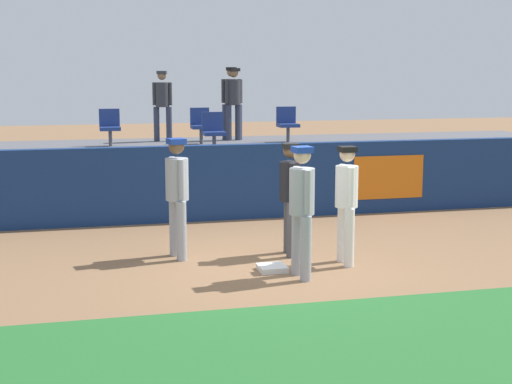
{
  "coord_description": "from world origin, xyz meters",
  "views": [
    {
      "loc": [
        -2.84,
        -10.14,
        2.9
      ],
      "look_at": [
        -0.14,
        0.95,
        1.0
      ],
      "focal_mm": 52.16,
      "sensor_mm": 36.0,
      "label": 1
    }
  ],
  "objects_px": {
    "player_umpire": "(290,191)",
    "player_runner_visitor": "(177,189)",
    "seat_back_center": "(201,124)",
    "spectator_hooded": "(232,98)",
    "seat_back_left": "(110,125)",
    "first_base": "(272,268)",
    "spectator_capped": "(234,99)",
    "seat_front_center": "(214,130)",
    "seat_back_right": "(287,122)",
    "player_coach_visitor": "(302,203)",
    "player_fielder_home": "(346,197)",
    "spectator_casual": "(162,101)"
  },
  "relations": [
    {
      "from": "player_coach_visitor",
      "to": "seat_back_left",
      "type": "xyz_separation_m",
      "value": [
        -2.24,
        7.53,
        0.56
      ]
    },
    {
      "from": "player_fielder_home",
      "to": "player_runner_visitor",
      "type": "xyz_separation_m",
      "value": [
        -2.39,
        0.95,
        0.05
      ]
    },
    {
      "from": "player_fielder_home",
      "to": "seat_back_center",
      "type": "bearing_deg",
      "value": -170.55
    },
    {
      "from": "player_umpire",
      "to": "seat_back_right",
      "type": "xyz_separation_m",
      "value": [
        1.75,
        6.25,
        0.61
      ]
    },
    {
      "from": "player_umpire",
      "to": "spectator_casual",
      "type": "bearing_deg",
      "value": -163.07
    },
    {
      "from": "seat_back_center",
      "to": "spectator_hooded",
      "type": "xyz_separation_m",
      "value": [
        0.9,
        0.77,
        0.56
      ]
    },
    {
      "from": "first_base",
      "to": "player_fielder_home",
      "type": "relative_size",
      "value": 0.23
    },
    {
      "from": "spectator_casual",
      "to": "player_fielder_home",
      "type": "bearing_deg",
      "value": 117.34
    },
    {
      "from": "seat_back_center",
      "to": "spectator_hooded",
      "type": "bearing_deg",
      "value": 40.4
    },
    {
      "from": "player_coach_visitor",
      "to": "player_umpire",
      "type": "xyz_separation_m",
      "value": [
        0.21,
        1.29,
        -0.05
      ]
    },
    {
      "from": "seat_back_right",
      "to": "player_coach_visitor",
      "type": "bearing_deg",
      "value": -104.58
    },
    {
      "from": "seat_back_center",
      "to": "spectator_casual",
      "type": "distance_m",
      "value": 1.26
    },
    {
      "from": "spectator_casual",
      "to": "first_base",
      "type": "bearing_deg",
      "value": 108.92
    },
    {
      "from": "seat_back_right",
      "to": "player_runner_visitor",
      "type": "bearing_deg",
      "value": -120.05
    },
    {
      "from": "player_fielder_home",
      "to": "seat_back_center",
      "type": "height_order",
      "value": "seat_back_center"
    },
    {
      "from": "seat_back_left",
      "to": "spectator_casual",
      "type": "xyz_separation_m",
      "value": [
        1.3,
        0.85,
        0.51
      ]
    },
    {
      "from": "player_fielder_home",
      "to": "player_coach_visitor",
      "type": "height_order",
      "value": "player_coach_visitor"
    },
    {
      "from": "seat_back_center",
      "to": "player_fielder_home",
      "type": "bearing_deg",
      "value": -81.69
    },
    {
      "from": "spectator_casual",
      "to": "spectator_hooded",
      "type": "bearing_deg",
      "value": -168.3
    },
    {
      "from": "player_runner_visitor",
      "to": "player_coach_visitor",
      "type": "relative_size",
      "value": 1.0
    },
    {
      "from": "first_base",
      "to": "spectator_casual",
      "type": "bearing_deg",
      "value": 94.57
    },
    {
      "from": "player_umpire",
      "to": "seat_back_left",
      "type": "bearing_deg",
      "value": -150.85
    },
    {
      "from": "player_runner_visitor",
      "to": "seat_back_center",
      "type": "height_order",
      "value": "seat_back_center"
    },
    {
      "from": "spectator_hooded",
      "to": "seat_back_right",
      "type": "bearing_deg",
      "value": 165.63
    },
    {
      "from": "player_coach_visitor",
      "to": "spectator_hooded",
      "type": "relative_size",
      "value": 1.04
    },
    {
      "from": "first_base",
      "to": "seat_back_center",
      "type": "xyz_separation_m",
      "value": [
        0.15,
        7.09,
        1.59
      ]
    },
    {
      "from": "first_base",
      "to": "player_fielder_home",
      "type": "height_order",
      "value": "player_fielder_home"
    },
    {
      "from": "player_umpire",
      "to": "spectator_capped",
      "type": "relative_size",
      "value": 1.0
    },
    {
      "from": "seat_front_center",
      "to": "spectator_casual",
      "type": "height_order",
      "value": "spectator_casual"
    },
    {
      "from": "seat_back_right",
      "to": "spectator_capped",
      "type": "distance_m",
      "value": 1.47
    },
    {
      "from": "first_base",
      "to": "spectator_casual",
      "type": "distance_m",
      "value": 8.24
    },
    {
      "from": "player_umpire",
      "to": "player_runner_visitor",
      "type": "bearing_deg",
      "value": -89.61
    },
    {
      "from": "seat_back_center",
      "to": "seat_front_center",
      "type": "relative_size",
      "value": 1.0
    },
    {
      "from": "first_base",
      "to": "seat_front_center",
      "type": "relative_size",
      "value": 0.48
    },
    {
      "from": "first_base",
      "to": "spectator_capped",
      "type": "xyz_separation_m",
      "value": [
        1.1,
        7.82,
        2.14
      ]
    },
    {
      "from": "seat_back_right",
      "to": "player_umpire",
      "type": "bearing_deg",
      "value": -105.67
    },
    {
      "from": "spectator_capped",
      "to": "spectator_casual",
      "type": "xyz_separation_m",
      "value": [
        -1.73,
        0.12,
        -0.04
      ]
    },
    {
      "from": "seat_back_center",
      "to": "spectator_casual",
      "type": "xyz_separation_m",
      "value": [
        -0.78,
        0.85,
        0.51
      ]
    },
    {
      "from": "seat_front_center",
      "to": "seat_back_right",
      "type": "bearing_deg",
      "value": 40.14
    },
    {
      "from": "seat_back_right",
      "to": "player_fielder_home",
      "type": "bearing_deg",
      "value": -98.9
    },
    {
      "from": "player_fielder_home",
      "to": "first_base",
      "type": "bearing_deg",
      "value": -82.8
    },
    {
      "from": "first_base",
      "to": "player_umpire",
      "type": "height_order",
      "value": "player_umpire"
    },
    {
      "from": "spectator_casual",
      "to": "seat_back_left",
      "type": "bearing_deg",
      "value": 47.39
    },
    {
      "from": "seat_back_right",
      "to": "spectator_capped",
      "type": "bearing_deg",
      "value": 148.01
    },
    {
      "from": "seat_back_left",
      "to": "spectator_casual",
      "type": "bearing_deg",
      "value": 33.04
    },
    {
      "from": "seat_back_left",
      "to": "seat_back_right",
      "type": "height_order",
      "value": "same"
    },
    {
      "from": "player_umpire",
      "to": "seat_back_right",
      "type": "distance_m",
      "value": 6.52
    },
    {
      "from": "spectator_casual",
      "to": "seat_back_right",
      "type": "bearing_deg",
      "value": 178.05
    },
    {
      "from": "player_runner_visitor",
      "to": "seat_back_right",
      "type": "height_order",
      "value": "seat_back_right"
    },
    {
      "from": "first_base",
      "to": "player_coach_visitor",
      "type": "height_order",
      "value": "player_coach_visitor"
    }
  ]
}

